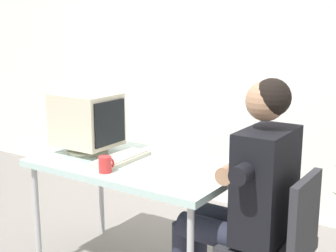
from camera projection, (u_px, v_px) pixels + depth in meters
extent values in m
cube|color=silver|center=(275.00, 29.00, 3.63)|extent=(8.00, 0.10, 3.00)
cylinder|color=#B7B7BC|center=(37.00, 217.00, 2.96)|extent=(0.04, 0.04, 0.69)
cylinder|color=#B7B7BC|center=(101.00, 189.00, 3.45)|extent=(0.04, 0.04, 0.69)
cylinder|color=#B7B7BC|center=(242.00, 225.00, 2.84)|extent=(0.04, 0.04, 0.69)
cube|color=silver|center=(136.00, 165.00, 2.82)|extent=(1.25, 0.73, 0.04)
cylinder|color=beige|center=(88.00, 151.00, 3.03)|extent=(0.26, 0.26, 0.02)
cylinder|color=beige|center=(88.00, 147.00, 3.03)|extent=(0.06, 0.06, 0.03)
cube|color=beige|center=(87.00, 119.00, 2.99)|extent=(0.38, 0.32, 0.33)
cube|color=black|center=(110.00, 123.00, 2.88)|extent=(0.01, 0.27, 0.27)
cube|color=beige|center=(121.00, 159.00, 2.84)|extent=(0.18, 0.43, 0.02)
cube|color=beige|center=(121.00, 156.00, 2.84)|extent=(0.15, 0.38, 0.01)
cube|color=#2D2D33|center=(266.00, 247.00, 2.40)|extent=(0.41, 0.41, 0.06)
cube|color=#2D2D33|center=(305.00, 215.00, 2.25)|extent=(0.04, 0.37, 0.38)
cube|color=black|center=(266.00, 185.00, 2.34)|extent=(0.22, 0.40, 0.57)
sphere|color=#A57A5B|center=(266.00, 101.00, 2.26)|extent=(0.20, 0.20, 0.20)
sphere|color=black|center=(272.00, 98.00, 2.24)|extent=(0.19, 0.19, 0.19)
cylinder|color=#262838|center=(217.00, 233.00, 2.44)|extent=(0.44, 0.14, 0.14)
cylinder|color=#262838|center=(232.00, 222.00, 2.59)|extent=(0.44, 0.14, 0.14)
cylinder|color=#262838|center=(198.00, 250.00, 2.76)|extent=(0.11, 0.11, 0.47)
cylinder|color=black|center=(243.00, 173.00, 2.14)|extent=(0.09, 0.14, 0.09)
cylinder|color=black|center=(280.00, 151.00, 2.51)|extent=(0.09, 0.14, 0.09)
cylinder|color=#A57A5B|center=(241.00, 167.00, 2.40)|extent=(0.09, 0.40, 0.09)
cylinder|color=red|center=(105.00, 164.00, 2.61)|extent=(0.07, 0.07, 0.09)
torus|color=red|center=(110.00, 163.00, 2.65)|extent=(0.06, 0.01, 0.06)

